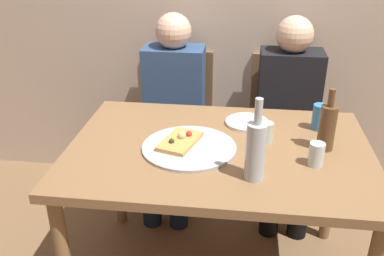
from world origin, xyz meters
TOP-DOWN VIEW (x-y plane):
  - dining_table at (0.00, 0.00)m, footprint 1.31×0.89m
  - pizza_tray at (-0.13, -0.03)m, footprint 0.41×0.41m
  - pizza_slice_last at (-0.17, -0.01)m, footprint 0.19×0.25m
  - wine_bottle at (0.45, 0.04)m, footprint 0.07×0.07m
  - beer_bottle at (0.15, -0.23)m, footprint 0.08×0.08m
  - tumbler_near at (0.20, 0.07)m, footprint 0.06×0.06m
  - tumbler_far at (0.39, -0.11)m, footprint 0.06×0.06m
  - soda_can at (0.45, 0.24)m, footprint 0.07×0.07m
  - plate_stack at (0.12, 0.25)m, footprint 0.21×0.21m
  - chair_left at (-0.33, 0.85)m, footprint 0.44×0.44m
  - chair_right at (0.36, 0.85)m, footprint 0.44×0.44m
  - guest_in_sweater at (-0.33, 0.70)m, footprint 0.36×0.56m
  - guest_in_beanie at (0.36, 0.70)m, footprint 0.36×0.56m

SIDE VIEW (x-z plane):
  - chair_left at x=-0.33m, z-range 0.06..0.96m
  - chair_right at x=0.36m, z-range 0.06..0.96m
  - guest_in_sweater at x=-0.33m, z-range 0.06..1.23m
  - guest_in_beanie at x=0.36m, z-range 0.06..1.23m
  - dining_table at x=0.00m, z-range 0.29..1.04m
  - pizza_tray at x=-0.13m, z-range 0.75..0.76m
  - plate_stack at x=0.12m, z-range 0.75..0.77m
  - pizza_slice_last at x=-0.17m, z-range 0.75..0.80m
  - tumbler_near at x=0.20m, z-range 0.75..0.84m
  - tumbler_far at x=0.39m, z-range 0.75..0.85m
  - soda_can at x=0.45m, z-range 0.75..0.87m
  - wine_bottle at x=0.45m, z-range 0.72..0.99m
  - beer_bottle at x=0.15m, z-range 0.71..1.04m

